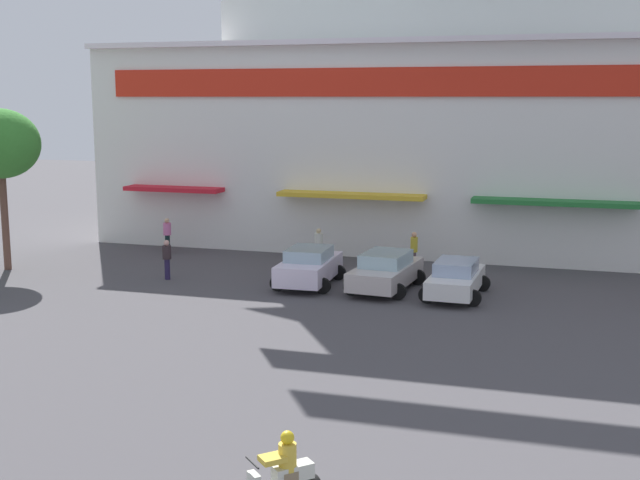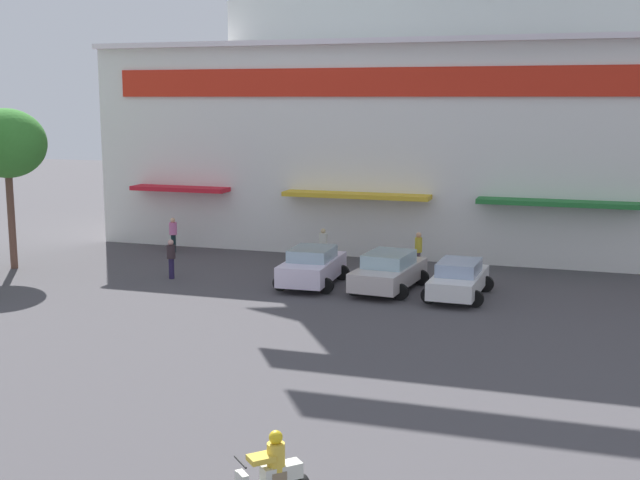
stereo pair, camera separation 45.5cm
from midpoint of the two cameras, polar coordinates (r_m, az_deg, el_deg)
The scene contains 11 objects.
ground_plane at distance 20.79m, azimuth 0.90°, elevation -10.42°, with size 128.00×128.00×0.00m, color #49464A.
colonial_building at distance 41.66m, azimuth 9.77°, elevation 12.13°, with size 34.85×15.14×20.77m.
plaza_tree_2 at distance 36.83m, azimuth -21.57°, elevation 6.15°, with size 3.40×3.00×6.76m.
parked_car_0 at distance 31.88m, azimuth -1.18°, elevation -1.82°, with size 2.44×3.99×1.48m.
parked_car_1 at distance 31.20m, azimuth 4.15°, elevation -2.14°, with size 2.64×4.36×1.45m.
parked_car_2 at distance 30.41m, azimuth 8.94°, elevation -2.63°, with size 2.29×4.00×1.36m.
scooter_rider_4 at distance 15.06m, azimuth -3.51°, elevation -16.12°, with size 1.38×1.38×1.47m.
pedestrian_0 at distance 33.51m, azimuth -10.91°, elevation -1.16°, with size 0.37×0.37×1.60m.
pedestrian_1 at distance 34.76m, azimuth 6.14°, elevation -0.58°, with size 0.42×0.42×1.64m.
pedestrian_2 at distance 35.57m, azimuth -0.46°, elevation -0.32°, with size 0.50×0.50×1.63m.
pedestrian_3 at distance 39.22m, azimuth -10.83°, elevation 0.46°, with size 0.44×0.44×1.64m.
Camera 1 is at (5.18, -5.81, 7.20)m, focal length 46.33 mm.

